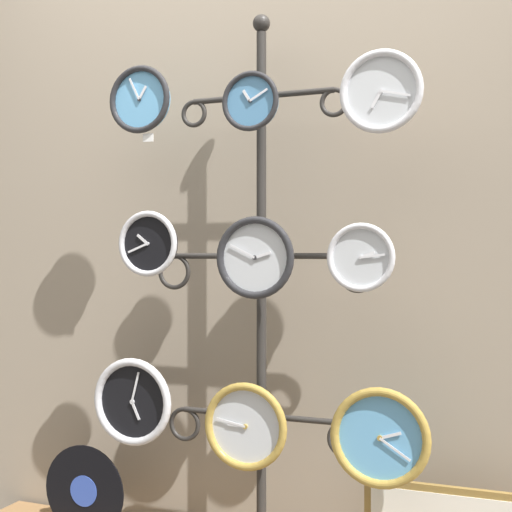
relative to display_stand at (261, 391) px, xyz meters
The scene contains 13 objects.
shop_wall 0.81m from the display_stand, 90.00° to the left, with size 4.40×0.04×2.80m.
display_stand is the anchor object (origin of this frame).
clock_top_left 1.08m from the display_stand, 169.35° to the right, with size 0.24×0.04×0.24m.
clock_top_center 0.95m from the display_stand, 87.30° to the right, with size 0.19×0.04×0.19m.
clock_top_right 1.04m from the display_stand, 14.84° to the right, with size 0.25×0.04×0.25m.
clock_middle_left 0.63m from the display_stand, 163.87° to the right, with size 0.22×0.04×0.22m.
clock_middle_center 0.46m from the display_stand, 80.44° to the right, with size 0.27×0.04×0.27m.
clock_middle_right 0.58m from the display_stand, 15.02° to the right, with size 0.21×0.04×0.21m.
clock_bottom_left 0.45m from the display_stand, 166.87° to the right, with size 0.30×0.04×0.30m.
clock_bottom_center 0.13m from the display_stand, 106.20° to the right, with size 0.29×0.04×0.29m.
clock_bottom_right 0.44m from the display_stand, 13.90° to the right, with size 0.31×0.04×0.31m.
vinyl_record 0.75m from the display_stand, behind, with size 0.32×0.01×0.32m.
price_tag_upper 0.95m from the display_stand, 168.19° to the right, with size 0.04×0.00×0.03m.
Camera 1 is at (0.85, -1.82, 1.05)m, focal length 50.00 mm.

